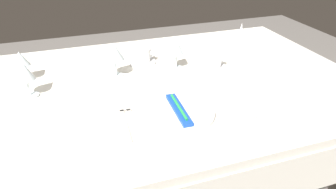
{
  "coord_description": "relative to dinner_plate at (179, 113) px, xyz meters",
  "views": [
    {
      "loc": [
        -0.32,
        -1.14,
        1.36
      ],
      "look_at": [
        0.01,
        -0.14,
        0.76
      ],
      "focal_mm": 33.23,
      "sensor_mm": 36.0,
      "label": 1
    }
  ],
  "objects": [
    {
      "name": "wine_glass_far",
      "position": [
        -0.15,
        0.38,
        0.1
      ],
      "size": [
        0.08,
        0.08,
        0.15
      ],
      "color": "silver",
      "rests_on": "dining_table"
    },
    {
      "name": "coffee_cup_right",
      "position": [
        0.29,
        0.32,
        0.04
      ],
      "size": [
        0.1,
        0.08,
        0.07
      ],
      "color": "white",
      "rests_on": "saucer_right"
    },
    {
      "name": "coffee_cup_left",
      "position": [
        -0.01,
        0.49,
        0.03
      ],
      "size": [
        0.1,
        0.08,
        0.06
      ],
      "color": "white",
      "rests_on": "saucer_left"
    },
    {
      "name": "dining_table",
      "position": [
        -0.01,
        0.26,
        -0.09
      ],
      "size": [
        1.8,
        1.11,
        0.74
      ],
      "color": "silver",
      "rests_on": "ground"
    },
    {
      "name": "saucer_right",
      "position": [
        0.29,
        0.32,
        -0.0
      ],
      "size": [
        0.14,
        0.14,
        0.01
      ],
      "primitive_type": "cylinder",
      "color": "white",
      "rests_on": "dining_table"
    },
    {
      "name": "wine_glass_right",
      "position": [
        0.12,
        0.38,
        0.09
      ],
      "size": [
        0.07,
        0.07,
        0.14
      ],
      "color": "silver",
      "rests_on": "dining_table"
    },
    {
      "name": "wine_glass_centre",
      "position": [
        -0.54,
        0.47,
        0.09
      ],
      "size": [
        0.07,
        0.07,
        0.13
      ],
      "color": "silver",
      "rests_on": "dining_table"
    },
    {
      "name": "toothbrush_package",
      "position": [
        0.0,
        0.0,
        0.02
      ],
      "size": [
        0.04,
        0.21,
        0.02
      ],
      "color": "blue",
      "rests_on": "dinner_plate"
    },
    {
      "name": "saucer_left",
      "position": [
        -0.01,
        0.49,
        -0.0
      ],
      "size": [
        0.13,
        0.13,
        0.01
      ],
      "primitive_type": "cylinder",
      "color": "white",
      "rests_on": "dining_table"
    },
    {
      "name": "fork_inner",
      "position": [
        -0.19,
        0.02,
        -0.01
      ],
      "size": [
        0.03,
        0.23,
        0.0
      ],
      "color": "beige",
      "rests_on": "dining_table"
    },
    {
      "name": "napkin_folded",
      "position": [
        0.5,
        0.46,
        0.07
      ],
      "size": [
        0.06,
        0.06,
        0.16
      ],
      "primitive_type": "cone",
      "color": "white",
      "rests_on": "dining_table"
    },
    {
      "name": "spoon_dessert",
      "position": [
        0.22,
        0.04,
        -0.01
      ],
      "size": [
        0.03,
        0.22,
        0.01
      ],
      "color": "beige",
      "rests_on": "dining_table"
    },
    {
      "name": "dinner_plate",
      "position": [
        0.0,
        0.0,
        0.0
      ],
      "size": [
        0.26,
        0.26,
        0.02
      ],
      "primitive_type": "cylinder",
      "color": "white",
      "rests_on": "dining_table"
    },
    {
      "name": "fork_outer",
      "position": [
        -0.16,
        0.02,
        -0.01
      ],
      "size": [
        0.02,
        0.22,
        0.0
      ],
      "color": "beige",
      "rests_on": "dining_table"
    },
    {
      "name": "spoon_tea",
      "position": [
        0.25,
        0.03,
        -0.01
      ],
      "size": [
        0.03,
        0.23,
        0.01
      ],
      "color": "beige",
      "rests_on": "dining_table"
    },
    {
      "name": "spoon_soup",
      "position": [
        0.19,
        0.05,
        -0.01
      ],
      "size": [
        0.03,
        0.22,
        0.01
      ],
      "color": "beige",
      "rests_on": "dining_table"
    },
    {
      "name": "wine_glass_left",
      "position": [
        -0.51,
        0.32,
        0.09
      ],
      "size": [
        0.07,
        0.07,
        0.14
      ],
      "color": "silver",
      "rests_on": "dining_table"
    },
    {
      "name": "dinner_knife",
      "position": [
        0.16,
        0.01,
        -0.01
      ],
      "size": [
        0.02,
        0.22,
        0.0
      ],
      "color": "beige",
      "rests_on": "dining_table"
    }
  ]
}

